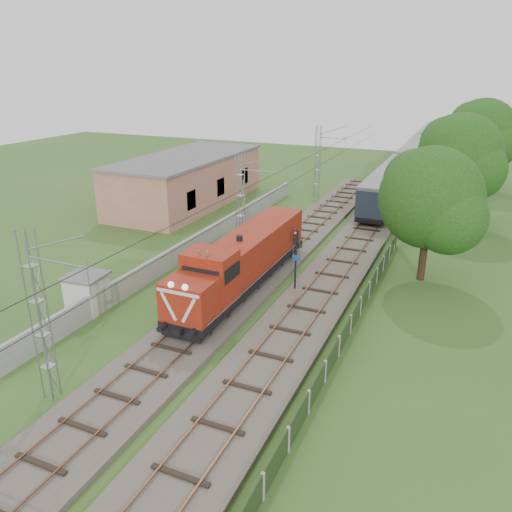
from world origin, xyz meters
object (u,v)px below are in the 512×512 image
at_px(coach_rake, 415,153).
at_px(relay_hut, 87,292).
at_px(signal_post, 296,250).
at_px(locomotive, 243,260).

distance_m(coach_rake, relay_hut, 55.63).
bearing_deg(coach_rake, signal_post, -92.05).
bearing_deg(coach_rake, relay_hut, -102.88).
bearing_deg(relay_hut, coach_rake, 77.12).
bearing_deg(relay_hut, signal_post, 34.70).
relative_size(locomotive, signal_post, 3.62).
xyz_separation_m(locomotive, coach_rake, (5.00, 47.70, 0.24)).
bearing_deg(locomotive, coach_rake, 84.02).
bearing_deg(locomotive, signal_post, 15.36).
distance_m(signal_post, relay_hut, 13.18).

